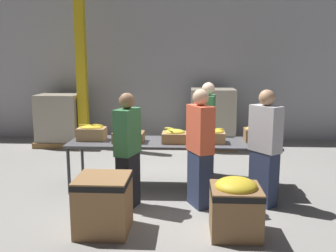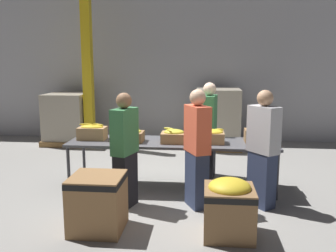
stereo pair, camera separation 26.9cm
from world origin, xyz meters
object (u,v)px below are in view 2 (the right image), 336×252
object	(u,v)px
volunteer_3	(209,131)
pallet_stack_1	(67,119)
donation_bin_1	(229,206)
banana_box_1	(128,135)
banana_box_2	(174,136)
banana_box_3	(212,136)
banana_box_4	(258,134)
volunteer_1	(197,150)
banana_box_0	(92,132)
sorting_table	(172,144)
donation_bin_0	(98,201)
volunteer_2	(125,151)
pallet_stack_0	(218,119)
support_pillar	(88,63)
volunteer_0	(263,150)

from	to	relation	value
volunteer_3	pallet_stack_1	distance (m)	4.25
donation_bin_1	banana_box_1	bearing A→B (deg)	134.69
banana_box_2	banana_box_3	bearing A→B (deg)	2.09
banana_box_4	volunteer_1	bearing A→B (deg)	-139.11
volunteer_3	banana_box_0	bearing A→B (deg)	-62.28
sorting_table	banana_box_2	size ratio (longest dim) A/B	8.27
volunteer_3	donation_bin_0	size ratio (longest dim) A/B	2.44
banana_box_2	sorting_table	bearing A→B (deg)	112.77
banana_box_2	volunteer_1	size ratio (longest dim) A/B	0.24
sorting_table	banana_box_2	xyz separation A→B (m)	(0.03, -0.08, 0.15)
volunteer_3	donation_bin_0	bearing A→B (deg)	-21.89
banana_box_2	pallet_stack_1	world-z (taller)	pallet_stack_1
volunteer_2	donation_bin_1	world-z (taller)	volunteer_2
pallet_stack_0	support_pillar	bearing A→B (deg)	-177.28
banana_box_0	volunteer_0	bearing A→B (deg)	-14.12
sorting_table	volunteer_2	bearing A→B (deg)	-125.70
banana_box_1	volunteer_2	size ratio (longest dim) A/B	0.30
banana_box_0	volunteer_3	distance (m)	2.03
volunteer_1	support_pillar	world-z (taller)	support_pillar
banana_box_1	volunteer_2	world-z (taller)	volunteer_2
sorting_table	volunteer_1	xyz separation A→B (m)	(0.41, -0.74, 0.10)
banana_box_2	volunteer_3	xyz separation A→B (m)	(0.56, 0.77, -0.05)
volunteer_3	banana_box_2	bearing A→B (deg)	-27.17
donation_bin_0	pallet_stack_1	size ratio (longest dim) A/B	0.55
banana_box_1	volunteer_3	world-z (taller)	volunteer_3
banana_box_1	pallet_stack_1	distance (m)	3.87
pallet_stack_1	banana_box_2	bearing A→B (deg)	-47.10
volunteer_0	volunteer_1	bearing A→B (deg)	58.72
sorting_table	volunteer_3	xyz separation A→B (m)	(0.59, 0.68, 0.10)
volunteer_0	support_pillar	world-z (taller)	support_pillar
volunteer_2	volunteer_3	world-z (taller)	volunteer_3
sorting_table	support_pillar	xyz separation A→B (m)	(-2.27, 2.88, 1.26)
sorting_table	pallet_stack_0	xyz separation A→B (m)	(0.82, 3.03, -0.05)
volunteer_3	support_pillar	size ratio (longest dim) A/B	0.42
donation_bin_0	pallet_stack_0	size ratio (longest dim) A/B	0.49
volunteer_2	pallet_stack_0	bearing A→B (deg)	-2.69
volunteer_1	pallet_stack_1	world-z (taller)	volunteer_1
banana_box_1	donation_bin_0	bearing A→B (deg)	-92.74
support_pillar	pallet_stack_1	xyz separation A→B (m)	(-0.64, 0.20, -1.38)
volunteer_0	volunteer_3	size ratio (longest dim) A/B	0.99
support_pillar	banana_box_2	bearing A→B (deg)	-52.09
banana_box_0	banana_box_3	bearing A→B (deg)	-2.60
volunteer_0	donation_bin_0	size ratio (longest dim) A/B	2.41
donation_bin_0	pallet_stack_0	xyz separation A→B (m)	(1.60, 4.65, 0.32)
volunteer_0	support_pillar	bearing A→B (deg)	8.50
banana_box_0	volunteer_2	bearing A→B (deg)	-49.68
banana_box_1	volunteer_1	world-z (taller)	volunteer_1
volunteer_0	donation_bin_1	size ratio (longest dim) A/B	2.37
banana_box_3	pallet_stack_0	xyz separation A→B (m)	(0.19, 3.09, -0.21)
donation_bin_0	donation_bin_1	xyz separation A→B (m)	(1.60, -0.00, -0.00)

